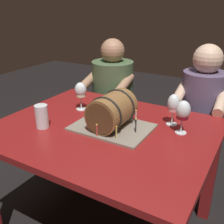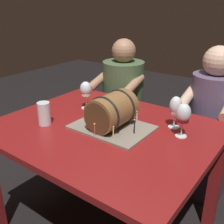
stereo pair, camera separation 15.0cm
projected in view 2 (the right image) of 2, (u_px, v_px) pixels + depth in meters
dining_table at (104, 144)px, 1.60m from camera, size 1.23×1.00×0.74m
barrel_cake at (112, 113)px, 1.51m from camera, size 0.43×0.32×0.21m
wine_glass_red at (183, 114)px, 1.40m from camera, size 0.08×0.08×0.19m
wine_glass_rose at (176, 107)px, 1.51m from camera, size 0.07×0.07×0.19m
wine_glass_white at (86, 90)px, 1.78m from camera, size 0.08×0.08×0.19m
beer_pint at (44, 114)px, 1.57m from camera, size 0.07×0.07×0.14m
person_seated_left at (123, 108)px, 2.40m from camera, size 0.42×0.50×1.14m
person_seated_right at (208, 132)px, 1.99m from camera, size 0.37×0.46×1.15m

